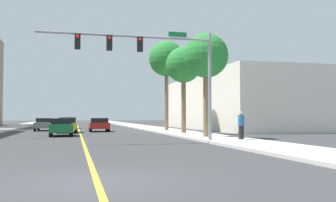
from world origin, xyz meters
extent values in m
plane|color=#38383A|center=(0.00, 42.00, 0.00)|extent=(192.00, 192.00, 0.00)
cube|color=beige|center=(-8.73, 42.00, 0.07)|extent=(3.63, 168.00, 0.15)
cube|color=beige|center=(8.73, 42.00, 0.07)|extent=(3.63, 168.00, 0.15)
cube|color=yellow|center=(0.00, 42.00, 0.00)|extent=(0.16, 144.00, 0.01)
cube|color=silver|center=(19.15, 34.14, 3.19)|extent=(11.67, 26.55, 6.38)
cylinder|color=gray|center=(7.31, 12.09, 3.34)|extent=(0.20, 0.20, 6.39)
cylinder|color=gray|center=(2.34, 12.09, 6.11)|extent=(9.95, 0.14, 0.14)
cube|color=black|center=(3.08, 12.09, 5.66)|extent=(0.32, 0.24, 0.84)
sphere|color=red|center=(3.08, 11.95, 5.91)|extent=(0.20, 0.20, 0.20)
cube|color=black|center=(1.34, 12.09, 5.66)|extent=(0.32, 0.24, 0.84)
sphere|color=red|center=(1.34, 11.95, 5.91)|extent=(0.20, 0.20, 0.20)
cube|color=black|center=(-0.40, 12.09, 5.66)|extent=(0.32, 0.24, 0.84)
sphere|color=red|center=(-0.40, 11.95, 5.91)|extent=(0.20, 0.20, 0.20)
cube|color=#147233|center=(5.32, 12.09, 6.36)|extent=(1.10, 0.04, 0.28)
cylinder|color=brown|center=(8.35, 15.61, 2.96)|extent=(0.42, 0.42, 5.63)
sphere|color=#287F33|center=(8.35, 15.61, 5.78)|extent=(3.10, 3.10, 3.10)
cone|color=#287F33|center=(9.27, 15.50, 5.58)|extent=(0.60, 1.69, 1.55)
cone|color=#287F33|center=(8.52, 16.53, 5.58)|extent=(1.64, 0.72, 1.40)
cone|color=#287F33|center=(7.43, 15.45, 5.58)|extent=(0.66, 1.67, 1.52)
cone|color=#287F33|center=(8.33, 14.68, 5.58)|extent=(1.75, 0.48, 1.31)
cylinder|color=brown|center=(8.53, 21.83, 3.06)|extent=(0.40, 0.40, 5.82)
sphere|color=#287F33|center=(8.53, 21.83, 5.97)|extent=(3.08, 3.08, 3.08)
cone|color=#287F33|center=(9.45, 21.91, 5.77)|extent=(0.56, 1.80, 1.32)
cone|color=#287F33|center=(8.93, 22.66, 5.77)|extent=(1.35, 0.90, 1.66)
cone|color=#287F33|center=(8.20, 22.69, 5.77)|extent=(1.58, 0.93, 1.57)
cone|color=#287F33|center=(7.62, 21.73, 5.77)|extent=(0.55, 1.29, 1.33)
cone|color=#287F33|center=(8.09, 21.02, 5.77)|extent=(1.46, 1.06, 1.54)
cone|color=#287F33|center=(9.13, 21.13, 5.77)|extent=(1.38, 1.28, 1.58)
cylinder|color=brown|center=(8.56, 28.05, 3.79)|extent=(0.38, 0.38, 7.27)
sphere|color=#287F33|center=(8.56, 28.05, 7.42)|extent=(3.60, 3.60, 3.60)
cone|color=#287F33|center=(9.64, 28.12, 7.22)|extent=(0.53, 1.79, 1.58)
cone|color=#287F33|center=(9.08, 28.99, 7.22)|extent=(1.48, 1.06, 1.62)
cone|color=#287F33|center=(8.20, 29.07, 7.22)|extent=(1.84, 1.04, 1.55)
cone|color=#287F33|center=(7.50, 27.85, 7.22)|extent=(0.69, 1.77, 1.64)
cone|color=#287F33|center=(8.05, 27.09, 7.22)|extent=(1.85, 1.34, 1.53)
cone|color=#287F33|center=(9.12, 27.12, 7.22)|extent=(1.78, 1.36, 1.77)
cube|color=slate|center=(-3.65, 33.54, 0.61)|extent=(1.81, 4.41, 0.58)
cube|color=black|center=(-3.65, 33.62, 1.13)|extent=(1.56, 2.24, 0.45)
cylinder|color=black|center=(-4.38, 35.19, 0.32)|extent=(0.23, 0.64, 0.64)
cylinder|color=black|center=(-2.85, 35.16, 0.32)|extent=(0.23, 0.64, 0.64)
cylinder|color=black|center=(-4.45, 31.91, 0.32)|extent=(0.23, 0.64, 0.64)
cylinder|color=black|center=(-2.92, 31.88, 0.32)|extent=(0.23, 0.64, 0.64)
cube|color=gold|center=(-1.15, 28.07, 0.62)|extent=(1.85, 4.62, 0.59)
cube|color=black|center=(-1.15, 27.91, 1.17)|extent=(1.59, 2.31, 0.51)
cylinder|color=black|center=(-1.90, 29.83, 0.32)|extent=(0.23, 0.64, 0.64)
cylinder|color=black|center=(-0.33, 29.80, 0.32)|extent=(0.23, 0.64, 0.64)
cylinder|color=black|center=(-1.96, 26.34, 0.32)|extent=(0.23, 0.64, 0.64)
cylinder|color=black|center=(-0.40, 26.31, 0.32)|extent=(0.23, 0.64, 0.64)
cube|color=#196638|center=(-1.53, 21.89, 0.64)|extent=(1.87, 4.32, 0.64)
cube|color=black|center=(-1.53, 21.82, 1.17)|extent=(1.59, 2.19, 0.43)
cylinder|color=black|center=(-2.34, 23.45, 0.32)|extent=(0.24, 0.65, 0.64)
cylinder|color=black|center=(-0.82, 23.50, 0.32)|extent=(0.24, 0.65, 0.64)
cylinder|color=black|center=(-2.24, 20.28, 0.32)|extent=(0.24, 0.65, 0.64)
cylinder|color=black|center=(-0.71, 20.33, 0.32)|extent=(0.24, 0.65, 0.64)
cube|color=#BCBCC1|center=(-1.18, 40.51, 0.61)|extent=(2.03, 4.13, 0.59)
cube|color=black|center=(-1.18, 40.42, 1.16)|extent=(1.75, 2.07, 0.52)
cylinder|color=black|center=(-2.02, 42.03, 0.32)|extent=(0.23, 0.64, 0.64)
cylinder|color=black|center=(-0.28, 41.99, 0.32)|extent=(0.23, 0.64, 0.64)
cylinder|color=black|center=(-2.08, 39.03, 0.32)|extent=(0.23, 0.64, 0.64)
cylinder|color=black|center=(-0.34, 39.00, 0.32)|extent=(0.23, 0.64, 0.64)
cube|color=red|center=(1.93, 29.87, 0.62)|extent=(1.96, 3.97, 0.60)
cube|color=black|center=(1.93, 29.66, 1.14)|extent=(1.71, 2.04, 0.45)
cylinder|color=black|center=(1.07, 31.31, 0.32)|extent=(0.22, 0.64, 0.64)
cylinder|color=black|center=(2.80, 31.29, 0.32)|extent=(0.22, 0.64, 0.64)
cylinder|color=black|center=(1.05, 28.45, 0.32)|extent=(0.22, 0.64, 0.64)
cylinder|color=black|center=(2.78, 28.44, 0.32)|extent=(0.22, 0.64, 0.64)
cylinder|color=black|center=(9.43, 12.33, 0.56)|extent=(0.32, 0.32, 0.82)
cylinder|color=#26598C|center=(9.43, 12.33, 1.30)|extent=(0.38, 0.38, 0.65)
sphere|color=tan|center=(9.43, 12.33, 1.74)|extent=(0.22, 0.22, 0.22)
camera|label=1|loc=(-0.54, -9.18, 1.55)|focal=40.48mm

